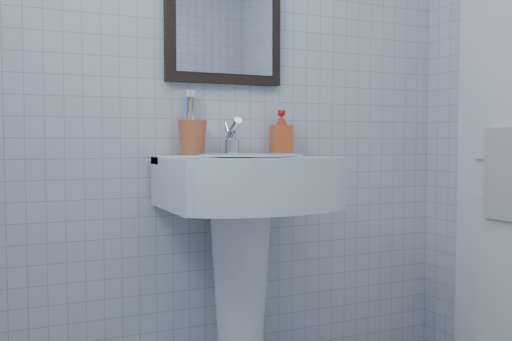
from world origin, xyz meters
name	(u,v)px	position (x,y,z in m)	size (l,w,h in m)	color
wall_back	(220,82)	(0.00, 1.20, 1.25)	(2.20, 0.02, 2.50)	silver
washbasin	(243,235)	(0.01, 0.99, 0.64)	(0.62, 0.45, 0.96)	white
faucet	(232,140)	(0.01, 1.10, 1.01)	(0.06, 0.13, 0.15)	white
toothbrush_cup	(192,138)	(-0.15, 1.12, 1.02)	(0.11, 0.11, 0.14)	#C15830
soap_dispenser	(281,132)	(0.25, 1.13, 1.04)	(0.08, 0.08, 0.18)	red
wall_mirror	(224,8)	(0.01, 1.18, 1.55)	(0.50, 0.04, 0.62)	black
towel_ring	(506,130)	(1.06, 0.68, 1.05)	(0.18, 0.18, 0.01)	white
hand_towel	(502,174)	(1.04, 0.68, 0.87)	(0.03, 0.16, 0.38)	beige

